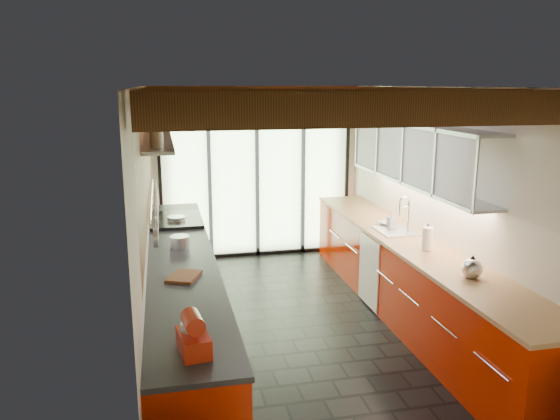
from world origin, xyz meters
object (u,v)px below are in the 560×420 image
at_px(kettle, 472,267).
at_px(soap_bottle, 392,220).
at_px(paper_towel, 427,239).
at_px(bowl, 386,223).
at_px(stand_mixer, 193,336).

xyz_separation_m(kettle, soap_bottle, (0.00, 1.77, 0.01)).
distance_m(paper_towel, bowl, 1.07).
xyz_separation_m(stand_mixer, paper_towel, (2.54, 1.73, 0.01)).
relative_size(stand_mixer, soap_bottle, 1.64).
xyz_separation_m(stand_mixer, soap_bottle, (2.54, 2.65, -0.01)).
xyz_separation_m(kettle, bowl, (0.00, 1.92, -0.07)).
bearing_deg(paper_towel, soap_bottle, 90.00).
xyz_separation_m(soap_bottle, bowl, (0.00, 0.15, -0.08)).
relative_size(kettle, bowl, 1.30).
bearing_deg(bowl, kettle, -90.00).
distance_m(stand_mixer, paper_towel, 3.07).
relative_size(stand_mixer, bowl, 1.81).
distance_m(stand_mixer, kettle, 2.69).
xyz_separation_m(paper_towel, bowl, (0.00, 1.06, -0.10)).
bearing_deg(stand_mixer, kettle, 18.99).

